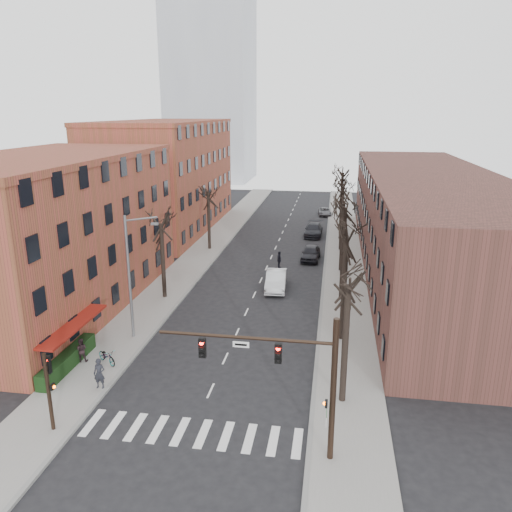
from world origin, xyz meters
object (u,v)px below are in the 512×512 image
at_px(parked_car_mid, 314,230).
at_px(bicycle, 107,356).
at_px(pedestrian_a, 99,374).
at_px(parked_car_near, 311,253).
at_px(silver_sedan, 276,280).

height_order(parked_car_mid, bicycle, parked_car_mid).
bearing_deg(parked_car_mid, pedestrian_a, -103.23).
distance_m(parked_car_near, pedestrian_a, 30.47).
xyz_separation_m(silver_sedan, bicycle, (-9.04, -15.89, -0.21)).
distance_m(silver_sedan, parked_car_mid, 21.00).
height_order(silver_sedan, parked_car_mid, silver_sedan).
relative_size(silver_sedan, parked_car_near, 1.10).
distance_m(silver_sedan, parked_car_near, 10.11).
xyz_separation_m(silver_sedan, parked_car_near, (2.65, 9.76, -0.05)).
relative_size(silver_sedan, bicycle, 2.78).
bearing_deg(parked_car_mid, bicycle, -105.63).
bearing_deg(parked_car_near, silver_sedan, -101.80).
height_order(silver_sedan, bicycle, silver_sedan).
distance_m(parked_car_mid, pedestrian_a, 40.98).
bearing_deg(pedestrian_a, parked_car_mid, 71.19).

